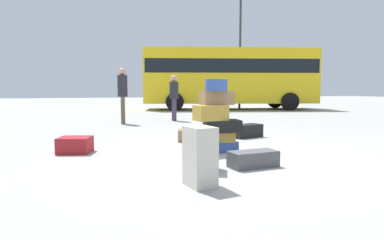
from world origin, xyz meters
TOP-DOWN VIEW (x-y plane):
  - ground_plane at (0.00, 0.00)m, footprint 80.00×80.00m
  - suitcase_tower at (-0.18, 0.45)m, footprint 0.81×0.57m
  - suitcase_cream_foreground_far at (-1.09, -1.37)m, footprint 0.32×0.39m
  - suitcase_teal_upright_blue at (-0.79, -0.72)m, footprint 0.32×0.42m
  - suitcase_brown_foreground_near at (-0.20, 1.67)m, footprint 0.71×0.60m
  - suitcase_charcoal_behind_tower at (-0.11, -0.75)m, footprint 0.69×0.36m
  - suitcase_black_white_trunk at (1.08, 1.81)m, footprint 0.77×0.53m
  - suitcase_maroon_right_side at (-2.46, 1.04)m, footprint 0.61×0.56m
  - person_bearded_onlooker at (-1.25, 5.51)m, footprint 0.30×0.34m
  - person_tourist_with_camera at (0.50, 6.02)m, footprint 0.30×0.34m
  - parked_bus at (4.95, 11.60)m, footprint 9.26×4.69m
  - lamp_post at (5.71, 11.88)m, footprint 0.36×0.36m

SIDE VIEW (x-z plane):
  - ground_plane at x=0.00m, z-range 0.00..0.00m
  - suitcase_charcoal_behind_tower at x=-0.11m, z-range 0.00..0.22m
  - suitcase_brown_foreground_near at x=-0.20m, z-range 0.00..0.24m
  - suitcase_maroon_right_side at x=-2.46m, z-range 0.00..0.26m
  - suitcase_black_white_trunk at x=1.08m, z-range 0.00..0.29m
  - suitcase_teal_upright_blue at x=-0.79m, z-range 0.00..0.51m
  - suitcase_cream_foreground_far at x=-1.09m, z-range 0.00..0.65m
  - suitcase_tower at x=-0.18m, z-range -0.08..1.14m
  - person_tourist_with_camera at x=0.50m, z-range 0.14..1.68m
  - person_bearded_onlooker at x=-1.25m, z-range 0.17..1.87m
  - parked_bus at x=4.95m, z-range 0.26..3.41m
  - lamp_post at x=5.71m, z-range 0.98..7.99m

